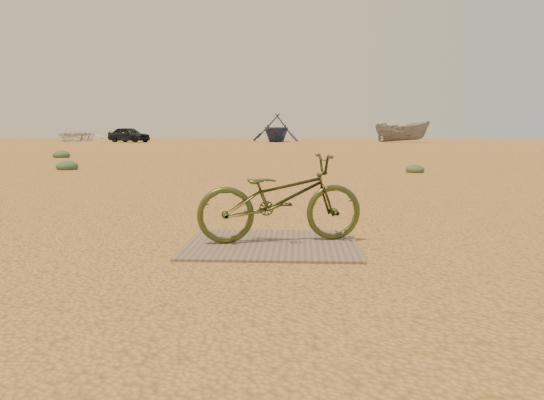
{
  "coord_description": "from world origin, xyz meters",
  "views": [
    {
      "loc": [
        0.29,
        -4.83,
        1.02
      ],
      "look_at": [
        0.05,
        -0.23,
        0.41
      ],
      "focal_mm": 35.0,
      "sensor_mm": 36.0,
      "label": 1
    }
  ],
  "objects_px": {
    "plywood_board": "(272,244)",
    "car": "(129,135)",
    "boat_near_left": "(74,135)",
    "bicycle": "(280,198)",
    "boat_far_left": "(276,128)",
    "boat_mid_right": "(402,132)"
  },
  "relations": [
    {
      "from": "boat_near_left",
      "to": "car",
      "type": "bearing_deg",
      "value": -34.53
    },
    {
      "from": "boat_far_left",
      "to": "boat_mid_right",
      "type": "xyz_separation_m",
      "value": [
        10.46,
        -0.54,
        -0.35
      ]
    },
    {
      "from": "car",
      "to": "boat_near_left",
      "type": "height_order",
      "value": "car"
    },
    {
      "from": "plywood_board",
      "to": "boat_mid_right",
      "type": "distance_m",
      "value": 41.11
    },
    {
      "from": "boat_near_left",
      "to": "boat_mid_right",
      "type": "height_order",
      "value": "boat_mid_right"
    },
    {
      "from": "car",
      "to": "boat_near_left",
      "type": "bearing_deg",
      "value": 80.97
    },
    {
      "from": "bicycle",
      "to": "boat_far_left",
      "type": "distance_m",
      "value": 40.67
    },
    {
      "from": "plywood_board",
      "to": "boat_near_left",
      "type": "height_order",
      "value": "boat_near_left"
    },
    {
      "from": "bicycle",
      "to": "car",
      "type": "xyz_separation_m",
      "value": [
        -13.94,
        38.62,
        0.21
      ]
    },
    {
      "from": "bicycle",
      "to": "boat_near_left",
      "type": "relative_size",
      "value": 0.27
    },
    {
      "from": "plywood_board",
      "to": "car",
      "type": "bearing_deg",
      "value": 109.71
    },
    {
      "from": "bicycle",
      "to": "boat_far_left",
      "type": "xyz_separation_m",
      "value": [
        -1.84,
        40.62,
        0.79
      ]
    },
    {
      "from": "plywood_board",
      "to": "car",
      "type": "xyz_separation_m",
      "value": [
        -13.87,
        38.71,
        0.61
      ]
    },
    {
      "from": "boat_near_left",
      "to": "boat_mid_right",
      "type": "distance_m",
      "value": 29.15
    },
    {
      "from": "car",
      "to": "boat_far_left",
      "type": "relative_size",
      "value": 0.8
    },
    {
      "from": "bicycle",
      "to": "plywood_board",
      "type": "bearing_deg",
      "value": 128.75
    },
    {
      "from": "car",
      "to": "bicycle",
      "type": "bearing_deg",
      "value": -135.4
    },
    {
      "from": "plywood_board",
      "to": "car",
      "type": "distance_m",
      "value": 41.12
    },
    {
      "from": "bicycle",
      "to": "car",
      "type": "bearing_deg",
      "value": 6.35
    },
    {
      "from": "boat_near_left",
      "to": "boat_mid_right",
      "type": "bearing_deg",
      "value": -6.36
    },
    {
      "from": "boat_near_left",
      "to": "boat_far_left",
      "type": "height_order",
      "value": "boat_far_left"
    },
    {
      "from": "boat_mid_right",
      "to": "boat_far_left",
      "type": "bearing_deg",
      "value": 104.0
    }
  ]
}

